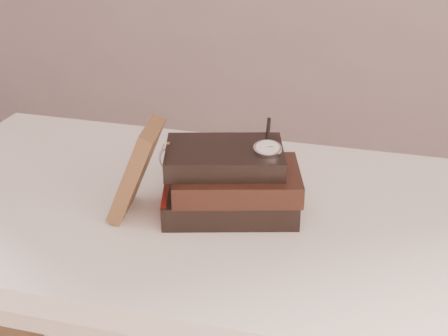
# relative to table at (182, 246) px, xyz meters

# --- Properties ---
(table) EXTENTS (1.00, 0.60, 0.75)m
(table) POSITION_rel_table_xyz_m (0.00, 0.00, 0.00)
(table) COLOR white
(table) RESTS_ON ground
(book_stack) EXTENTS (0.25, 0.20, 0.11)m
(book_stack) POSITION_rel_table_xyz_m (0.09, -0.01, 0.14)
(book_stack) COLOR black
(book_stack) RESTS_ON table
(journal) EXTENTS (0.10, 0.11, 0.16)m
(journal) POSITION_rel_table_xyz_m (-0.05, -0.06, 0.17)
(journal) COLOR #492D1C
(journal) RESTS_ON table
(pocket_watch) EXTENTS (0.06, 0.15, 0.02)m
(pocket_watch) POSITION_rel_table_xyz_m (0.15, 0.01, 0.21)
(pocket_watch) COLOR silver
(pocket_watch) RESTS_ON book_stack
(eyeglasses) EXTENTS (0.12, 0.13, 0.04)m
(eyeglasses) POSITION_rel_table_xyz_m (-0.00, 0.04, 0.15)
(eyeglasses) COLOR silver
(eyeglasses) RESTS_ON book_stack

